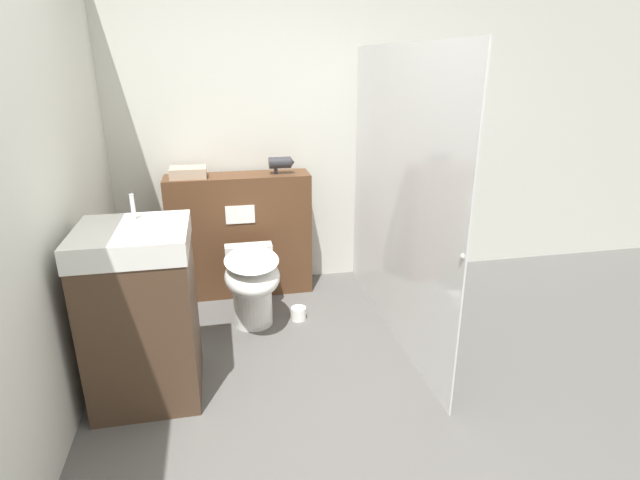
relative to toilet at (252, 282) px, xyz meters
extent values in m
plane|color=#565451|center=(0.43, -1.27, -0.35)|extent=(12.00, 12.00, 0.00)
cube|color=silver|center=(0.43, 0.83, 0.90)|extent=(8.00, 0.06, 2.50)
cube|color=#51331E|center=(-0.04, 0.61, 0.14)|extent=(1.11, 0.29, 0.98)
cube|color=white|center=(-0.04, 0.46, 0.35)|extent=(0.22, 0.01, 0.14)
cube|color=silver|center=(0.96, -0.19, 0.60)|extent=(0.01, 1.98, 1.91)
sphere|color=#B2B2B7|center=(0.96, -1.15, 0.57)|extent=(0.04, 0.04, 0.04)
cylinder|color=white|center=(0.00, 0.04, -0.15)|extent=(0.28, 0.28, 0.39)
ellipsoid|color=white|center=(0.00, -0.05, 0.07)|extent=(0.38, 0.55, 0.22)
ellipsoid|color=white|center=(0.00, -0.05, 0.19)|extent=(0.37, 0.54, 0.02)
cube|color=white|center=(0.00, 0.25, 0.11)|extent=(0.34, 0.11, 0.14)
cube|color=#473323|center=(-0.64, -0.63, 0.09)|extent=(0.56, 0.55, 0.87)
cube|color=white|center=(-0.64, -0.63, 0.59)|extent=(0.57, 0.56, 0.12)
cylinder|color=silver|center=(-0.64, -0.48, 0.72)|extent=(0.02, 0.02, 0.14)
cylinder|color=#2D2D33|center=(0.29, 0.58, 0.71)|extent=(0.17, 0.09, 0.09)
cone|color=#2D2D33|center=(0.39, 0.58, 0.71)|extent=(0.03, 0.08, 0.08)
cylinder|color=#2D2D33|center=(0.26, 0.58, 0.67)|extent=(0.03, 0.03, 0.08)
cube|color=tan|center=(-0.40, 0.59, 0.67)|extent=(0.27, 0.19, 0.08)
cylinder|color=white|center=(0.33, 0.03, -0.30)|extent=(0.11, 0.11, 0.10)
camera|label=1|loc=(-0.17, -3.20, 1.47)|focal=28.00mm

